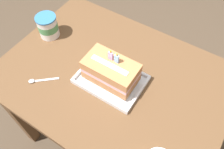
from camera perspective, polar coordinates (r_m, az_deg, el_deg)
name	(u,v)px	position (r m, az deg, el deg)	size (l,w,h in m)	color
ground_plane	(113,134)	(1.76, 0.16, -14.65)	(8.00, 8.00, 0.00)	#4C3D2D
dining_table	(113,88)	(1.18, 0.24, -3.53)	(1.07, 0.78, 0.76)	brown
foil_tray	(111,80)	(1.06, -0.26, -1.35)	(0.30, 0.22, 0.02)	silver
birthday_cake	(111,71)	(1.00, -0.27, 0.90)	(0.24, 0.13, 0.16)	#C07D4C
ice_cream_tub	(48,26)	(1.26, -15.77, 11.58)	(0.11, 0.11, 0.12)	white
serving_spoon_near_tray	(36,81)	(1.12, -18.40, -1.47)	(0.12, 0.11, 0.01)	silver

